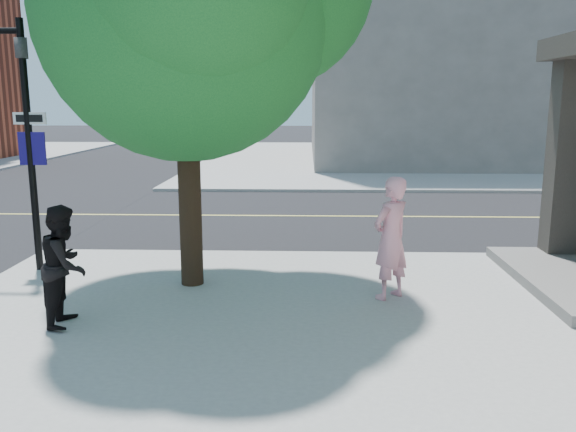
{
  "coord_description": "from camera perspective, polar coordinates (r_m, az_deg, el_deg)",
  "views": [
    {
      "loc": [
        4.68,
        -12.09,
        3.24
      ],
      "look_at": [
        4.35,
        -2.13,
        1.3
      ],
      "focal_mm": 36.51,
      "sensor_mm": 36.0,
      "label": 1
    }
  ],
  "objects": [
    {
      "name": "road_ew",
      "position": [
        17.53,
        -13.62,
        0.09
      ],
      "size": [
        140.0,
        9.0,
        0.01
      ],
      "primitive_type": "cube",
      "color": "black",
      "rests_on": "ground"
    },
    {
      "name": "pedestrian",
      "position": [
        8.87,
        -20.92,
        -4.48
      ],
      "size": [
        0.71,
        0.88,
        1.72
      ],
      "primitive_type": "imported",
      "rotation": [
        0.0,
        0.0,
        1.64
      ],
      "color": "black",
      "rests_on": "sidewalk_se"
    },
    {
      "name": "sidewalk_ne",
      "position": [
        34.87,
        16.61,
        5.35
      ],
      "size": [
        29.0,
        25.0,
        0.12
      ],
      "primitive_type": "cube",
      "color": "gray",
      "rests_on": "ground"
    },
    {
      "name": "man_on_phone",
      "position": [
        9.47,
        9.98,
        -2.14
      ],
      "size": [
        0.86,
        0.83,
        1.98
      ],
      "primitive_type": "imported",
      "rotation": [
        0.0,
        0.0,
        3.87
      ],
      "color": "pink",
      "rests_on": "sidewalk_se"
    },
    {
      "name": "filler_ne",
      "position": [
        35.55,
        17.87,
        16.8
      ],
      "size": [
        18.0,
        16.0,
        14.0
      ],
      "primitive_type": "cube",
      "color": "slate",
      "rests_on": "sidewalk_ne"
    },
    {
      "name": "ground",
      "position": [
        13.36,
        -18.71,
        -3.61
      ],
      "size": [
        140.0,
        140.0,
        0.0
      ],
      "primitive_type": "plane",
      "color": "black",
      "rests_on": "ground"
    }
  ]
}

